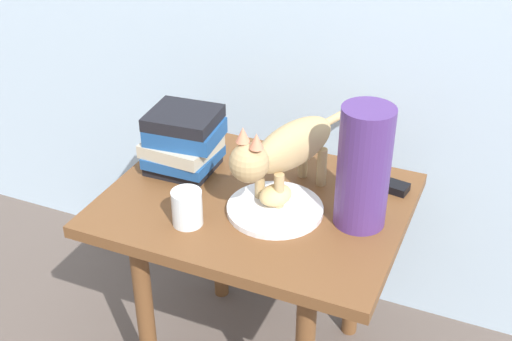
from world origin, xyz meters
name	(u,v)px	position (x,y,z in m)	size (l,w,h in m)	color
side_table	(256,226)	(0.00, 0.00, 0.46)	(0.71, 0.56, 0.54)	brown
plate	(275,209)	(0.06, -0.03, 0.55)	(0.23, 0.23, 0.01)	white
bread_roll	(276,195)	(0.06, -0.02, 0.58)	(0.08, 0.06, 0.05)	#E0BC7A
cat	(285,149)	(0.06, 0.04, 0.67)	(0.20, 0.46, 0.23)	tan
book_stack	(183,141)	(-0.22, 0.06, 0.62)	(0.19, 0.17, 0.16)	black
green_vase	(364,168)	(0.25, 0.01, 0.68)	(0.12, 0.12, 0.29)	#4C2D72
candle_jar	(187,209)	(-0.10, -0.15, 0.58)	(0.07, 0.07, 0.08)	silver
tv_remote	(379,182)	(0.26, 0.18, 0.55)	(0.15, 0.04, 0.02)	black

